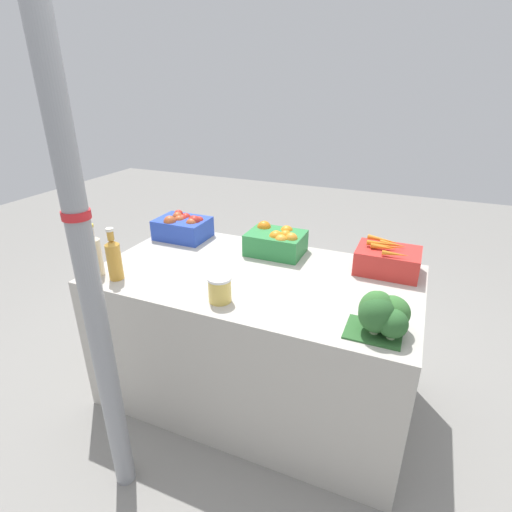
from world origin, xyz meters
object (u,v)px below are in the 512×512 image
at_px(orange_crate, 276,241).
at_px(broccoli_pile, 382,313).
at_px(support_pole, 82,246).
at_px(carrot_crate, 387,260).
at_px(juice_bottle_cloudy, 94,254).
at_px(apple_crate, 183,226).
at_px(juice_bottle_amber, 114,258).
at_px(pickle_jar, 220,289).

xyz_separation_m(orange_crate, broccoli_pile, (0.66, -0.58, 0.01)).
bearing_deg(support_pole, orange_crate, 72.03).
distance_m(carrot_crate, juice_bottle_cloudy, 1.50).
distance_m(apple_crate, juice_bottle_cloudy, 0.63).
distance_m(juice_bottle_cloudy, juice_bottle_amber, 0.13).
bearing_deg(juice_bottle_cloudy, juice_bottle_amber, -0.00).
bearing_deg(broccoli_pile, carrot_crate, 93.95).
height_order(broccoli_pile, pickle_jar, broccoli_pile).
distance_m(orange_crate, juice_bottle_amber, 0.88).
height_order(support_pole, pickle_jar, support_pole).
bearing_deg(apple_crate, pickle_jar, -46.51).
bearing_deg(carrot_crate, broccoli_pile, -86.05).
xyz_separation_m(broccoli_pile, juice_bottle_cloudy, (-1.41, -0.04, 0.03)).
xyz_separation_m(apple_crate, juice_bottle_cloudy, (-0.13, -0.62, 0.04)).
bearing_deg(carrot_crate, support_pole, -132.24).
bearing_deg(pickle_jar, apple_crate, 133.49).
xyz_separation_m(support_pole, pickle_jar, (0.30, 0.44, -0.33)).
xyz_separation_m(orange_crate, juice_bottle_amber, (-0.63, -0.62, 0.04)).
distance_m(support_pole, juice_bottle_amber, 0.59).
distance_m(orange_crate, pickle_jar, 0.61).
distance_m(support_pole, apple_crate, 1.13).
height_order(support_pole, apple_crate, support_pole).
relative_size(support_pole, pickle_jar, 19.51).
distance_m(juice_bottle_amber, pickle_jar, 0.59).
xyz_separation_m(broccoli_pile, pickle_jar, (-0.70, -0.03, -0.03)).
bearing_deg(juice_bottle_amber, support_pole, -56.38).
height_order(support_pole, orange_crate, support_pole).
bearing_deg(support_pole, carrot_crate, 47.76).
bearing_deg(carrot_crate, juice_bottle_cloudy, -155.69).
bearing_deg(orange_crate, juice_bottle_cloudy, -140.70).
height_order(apple_crate, juice_bottle_cloudy, juice_bottle_cloudy).
xyz_separation_m(support_pole, carrot_crate, (0.96, 1.05, -0.32)).
relative_size(apple_crate, carrot_crate, 1.00).
bearing_deg(broccoli_pile, juice_bottle_amber, -178.31).
bearing_deg(broccoli_pile, pickle_jar, -177.52).
bearing_deg(apple_crate, juice_bottle_amber, -90.50).
height_order(apple_crate, carrot_crate, apple_crate).
bearing_deg(juice_bottle_amber, pickle_jar, 0.74).
bearing_deg(orange_crate, pickle_jar, -94.20).
bearing_deg(orange_crate, broccoli_pile, -41.52).
bearing_deg(apple_crate, orange_crate, -0.06).
distance_m(carrot_crate, pickle_jar, 0.90).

